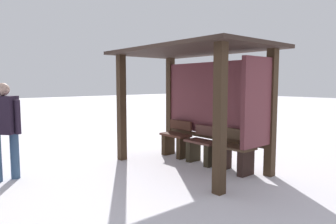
# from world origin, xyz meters

# --- Properties ---
(ground_plane) EXTENTS (60.00, 60.00, 0.00)m
(ground_plane) POSITION_xyz_m (0.00, 0.00, 0.00)
(ground_plane) COLOR silver
(bus_shelter) EXTENTS (3.13, 1.84, 2.24)m
(bus_shelter) POSITION_xyz_m (0.12, 0.23, 1.60)
(bus_shelter) COLOR #382719
(bus_shelter) RESTS_ON ground
(bench_left_inside) EXTENTS (0.69, 0.35, 0.78)m
(bench_left_inside) POSITION_xyz_m (-0.79, 0.39, 0.33)
(bench_left_inside) COLOR #45261B
(bench_left_inside) RESTS_ON ground
(bench_center_inside) EXTENTS (0.69, 0.37, 0.74)m
(bench_center_inside) POSITION_xyz_m (0.00, 0.39, 0.31)
(bench_center_inside) COLOR #523029
(bench_center_inside) RESTS_ON ground
(bench_right_inside) EXTENTS (0.69, 0.40, 0.76)m
(bench_right_inside) POSITION_xyz_m (0.79, 0.39, 0.32)
(bench_right_inside) COLOR #4A3726
(bench_right_inside) RESTS_ON ground
(person_walking) EXTENTS (0.49, 0.47, 1.61)m
(person_walking) POSITION_xyz_m (-1.38, -2.86, 0.93)
(person_walking) COLOR #281D2F
(person_walking) RESTS_ON ground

